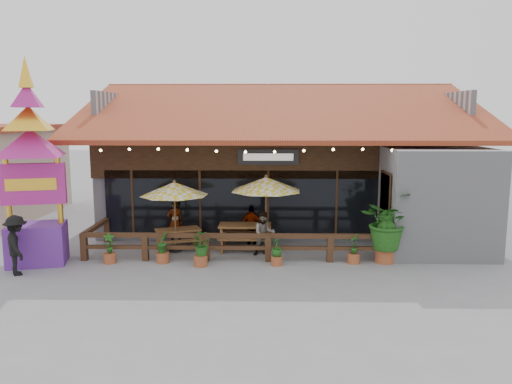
{
  "coord_description": "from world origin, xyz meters",
  "views": [
    {
      "loc": [
        -0.56,
        -16.14,
        4.72
      ],
      "look_at": [
        -0.94,
        1.5,
        1.96
      ],
      "focal_mm": 35.0,
      "sensor_mm": 36.0,
      "label": 1
    }
  ],
  "objects_px": {
    "umbrella_right": "(266,184)",
    "tropical_plant": "(386,222)",
    "umbrella_left": "(174,189)",
    "picnic_table_left": "(178,236)",
    "pedestrian": "(16,245)",
    "picnic_table_right": "(245,232)",
    "thai_sign_tower": "(31,148)"
  },
  "relations": [
    {
      "from": "umbrella_left",
      "to": "pedestrian",
      "type": "xyz_separation_m",
      "value": [
        -4.23,
        -2.67,
        -1.29
      ]
    },
    {
      "from": "picnic_table_right",
      "to": "tropical_plant",
      "type": "height_order",
      "value": "tropical_plant"
    },
    {
      "from": "umbrella_right",
      "to": "tropical_plant",
      "type": "height_order",
      "value": "umbrella_right"
    },
    {
      "from": "picnic_table_right",
      "to": "thai_sign_tower",
      "type": "distance_m",
      "value": 7.47
    },
    {
      "from": "picnic_table_left",
      "to": "thai_sign_tower",
      "type": "relative_size",
      "value": 0.27
    },
    {
      "from": "picnic_table_left",
      "to": "thai_sign_tower",
      "type": "height_order",
      "value": "thai_sign_tower"
    },
    {
      "from": "umbrella_left",
      "to": "thai_sign_tower",
      "type": "distance_m",
      "value": 4.66
    },
    {
      "from": "umbrella_right",
      "to": "tropical_plant",
      "type": "xyz_separation_m",
      "value": [
        3.83,
        -1.45,
        -1.0
      ]
    },
    {
      "from": "tropical_plant",
      "to": "pedestrian",
      "type": "distance_m",
      "value": 11.3
    },
    {
      "from": "picnic_table_left",
      "to": "pedestrian",
      "type": "relative_size",
      "value": 1.06
    },
    {
      "from": "umbrella_left",
      "to": "picnic_table_left",
      "type": "bearing_deg",
      "value": 77.08
    },
    {
      "from": "umbrella_right",
      "to": "pedestrian",
      "type": "distance_m",
      "value": 8.05
    },
    {
      "from": "umbrella_left",
      "to": "picnic_table_left",
      "type": "relative_size",
      "value": 1.54
    },
    {
      "from": "picnic_table_left",
      "to": "tropical_plant",
      "type": "xyz_separation_m",
      "value": [
        6.92,
        -1.41,
        0.82
      ]
    },
    {
      "from": "umbrella_left",
      "to": "tropical_plant",
      "type": "distance_m",
      "value": 7.13
    },
    {
      "from": "tropical_plant",
      "to": "thai_sign_tower",
      "type": "bearing_deg",
      "value": -178.24
    },
    {
      "from": "umbrella_left",
      "to": "pedestrian",
      "type": "height_order",
      "value": "umbrella_left"
    },
    {
      "from": "picnic_table_left",
      "to": "thai_sign_tower",
      "type": "distance_m",
      "value": 5.54
    },
    {
      "from": "umbrella_left",
      "to": "picnic_table_left",
      "type": "height_order",
      "value": "umbrella_left"
    },
    {
      "from": "thai_sign_tower",
      "to": "pedestrian",
      "type": "relative_size",
      "value": 3.88
    },
    {
      "from": "umbrella_left",
      "to": "picnic_table_left",
      "type": "distance_m",
      "value": 1.7
    },
    {
      "from": "picnic_table_right",
      "to": "pedestrian",
      "type": "bearing_deg",
      "value": -155.51
    },
    {
      "from": "tropical_plant",
      "to": "pedestrian",
      "type": "relative_size",
      "value": 1.28
    },
    {
      "from": "umbrella_left",
      "to": "pedestrian",
      "type": "relative_size",
      "value": 1.64
    },
    {
      "from": "umbrella_right",
      "to": "umbrella_left",
      "type": "bearing_deg",
      "value": -175.4
    },
    {
      "from": "picnic_table_left",
      "to": "thai_sign_tower",
      "type": "xyz_separation_m",
      "value": [
        -4.19,
        -1.75,
        3.18
      ]
    },
    {
      "from": "umbrella_right",
      "to": "tropical_plant",
      "type": "relative_size",
      "value": 1.39
    },
    {
      "from": "pedestrian",
      "to": "umbrella_right",
      "type": "bearing_deg",
      "value": -102.66
    },
    {
      "from": "umbrella_right",
      "to": "picnic_table_left",
      "type": "distance_m",
      "value": 3.59
    },
    {
      "from": "picnic_table_right",
      "to": "picnic_table_left",
      "type": "bearing_deg",
      "value": -176.59
    },
    {
      "from": "thai_sign_tower",
      "to": "tropical_plant",
      "type": "xyz_separation_m",
      "value": [
        11.11,
        0.34,
        -2.36
      ]
    },
    {
      "from": "picnic_table_left",
      "to": "pedestrian",
      "type": "height_order",
      "value": "pedestrian"
    }
  ]
}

